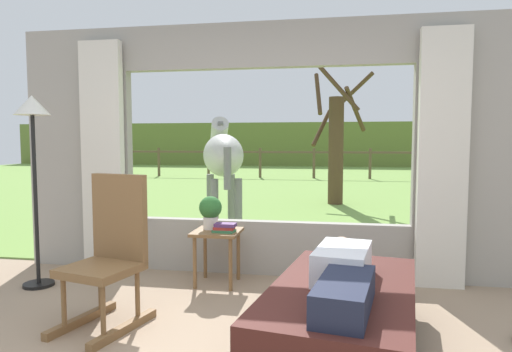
{
  "coord_description": "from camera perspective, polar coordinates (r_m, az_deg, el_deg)",
  "views": [
    {
      "loc": [
        0.7,
        -2.22,
        1.37
      ],
      "look_at": [
        0.0,
        1.8,
        1.05
      ],
      "focal_mm": 31.33,
      "sensor_mm": 36.0,
      "label": 1
    }
  ],
  "objects": [
    {
      "name": "horse",
      "position": [
        6.44,
        -4.28,
        2.54
      ],
      "size": [
        0.95,
        1.81,
        1.73
      ],
      "rotation": [
        0.0,
        0.0,
        0.34
      ],
      "color": "#B2B2AD",
      "rests_on": "outdoor_pasture_lawn"
    },
    {
      "name": "pasture_tree",
      "position": [
        9.71,
        10.18,
        4.32
      ],
      "size": [
        1.41,
        1.43,
        3.15
      ],
      "color": "#4C3823",
      "rests_on": "outdoor_pasture_lawn"
    },
    {
      "name": "reclining_person",
      "position": [
        3.01,
        11.07,
        -11.97
      ],
      "size": [
        0.43,
        1.43,
        0.22
      ],
      "rotation": [
        0.0,
        0.0,
        -0.17
      ],
      "color": "silver",
      "rests_on": "recliner_sofa"
    },
    {
      "name": "curtain_panel_left",
      "position": [
        4.96,
        -18.96,
        2.27
      ],
      "size": [
        0.44,
        0.1,
        2.4
      ],
      "primitive_type": "cube",
      "color": "silver",
      "rests_on": "ground_plane"
    },
    {
      "name": "curtain_panel_right",
      "position": [
        4.46,
        22.7,
        1.95
      ],
      "size": [
        0.44,
        0.1,
        2.4
      ],
      "primitive_type": "cube",
      "color": "silver",
      "rests_on": "ground_plane"
    },
    {
      "name": "floor_lamp_left",
      "position": [
        4.62,
        -26.59,
        4.94
      ],
      "size": [
        0.32,
        0.32,
        1.79
      ],
      "color": "black",
      "rests_on": "ground_plane"
    },
    {
      "name": "potted_plant",
      "position": [
        4.34,
        -5.83,
        -4.38
      ],
      "size": [
        0.22,
        0.22,
        0.32
      ],
      "color": "silver",
      "rests_on": "side_table"
    },
    {
      "name": "distant_hill_ridge",
      "position": [
        25.23,
        8.29,
        4.02
      ],
      "size": [
        36.0,
        2.0,
        2.4
      ],
      "primitive_type": "cube",
      "color": "olive",
      "rests_on": "ground_plane"
    },
    {
      "name": "outdoor_pasture_lawn",
      "position": [
        15.46,
        7.22,
        -0.63
      ],
      "size": [
        36.0,
        21.68,
        0.02
      ],
      "primitive_type": "cube",
      "color": "#759E47",
      "rests_on": "ground_plane"
    },
    {
      "name": "recliner_sofa",
      "position": [
        3.15,
        10.97,
        -17.02
      ],
      "size": [
        1.17,
        1.83,
        0.42
      ],
      "rotation": [
        0.0,
        0.0,
        -0.17
      ],
      "color": "black",
      "rests_on": "ground_plane"
    },
    {
      "name": "side_table",
      "position": [
        4.32,
        -4.99,
        -8.17
      ],
      "size": [
        0.44,
        0.44,
        0.52
      ],
      "color": "brown",
      "rests_on": "ground_plane"
    },
    {
      "name": "pasture_fence_line",
      "position": [
        16.48,
        7.42,
        2.24
      ],
      "size": [
        16.1,
        0.1,
        1.1
      ],
      "color": "brown",
      "rests_on": "outdoor_pasture_lawn"
    },
    {
      "name": "book_stack",
      "position": [
        4.21,
        -4.04,
        -6.61
      ],
      "size": [
        0.22,
        0.16,
        0.08
      ],
      "color": "#337247",
      "rests_on": "side_table"
    },
    {
      "name": "rocking_chair",
      "position": [
        3.54,
        -18.1,
        -9.2
      ],
      "size": [
        0.61,
        0.77,
        1.12
      ],
      "rotation": [
        0.0,
        0.0,
        -0.25
      ],
      "color": "brown",
      "rests_on": "ground_plane"
    },
    {
      "name": "back_wall_with_window",
      "position": [
        4.54,
        0.99,
        2.95
      ],
      "size": [
        5.2,
        0.12,
        2.55
      ],
      "color": "#9E998E",
      "rests_on": "ground_plane"
    }
  ]
}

